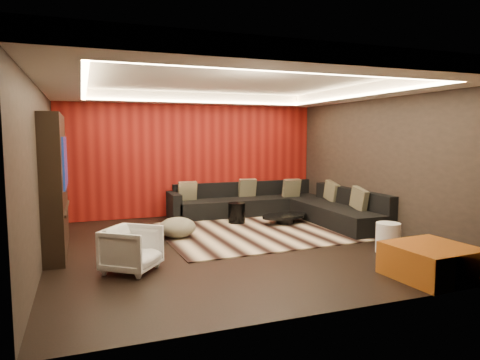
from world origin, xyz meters
name	(u,v)px	position (x,y,z in m)	size (l,w,h in m)	color
floor	(236,245)	(0.00, 0.00, -0.01)	(6.00, 6.00, 0.02)	black
ceiling	(236,78)	(0.00, 0.00, 2.81)	(6.00, 6.00, 0.02)	silver
wall_back	(192,156)	(0.00, 3.01, 1.40)	(6.00, 0.02, 2.80)	black
wall_left	(39,168)	(-3.01, 0.00, 1.40)	(0.02, 6.00, 2.80)	black
wall_right	(382,160)	(3.01, 0.00, 1.40)	(0.02, 6.00, 2.80)	black
red_feature_wall	(193,156)	(0.00, 2.97, 1.40)	(5.98, 0.05, 2.78)	#6B0C0A
soffit_back	(195,99)	(0.00, 2.70, 2.69)	(6.00, 0.60, 0.22)	silver
soffit_front	(321,58)	(0.00, -2.70, 2.69)	(6.00, 0.60, 0.22)	silver
soffit_left	(59,78)	(-2.70, 0.00, 2.69)	(0.60, 4.80, 0.22)	silver
soffit_right	(371,91)	(2.70, 0.00, 2.69)	(0.60, 4.80, 0.22)	silver
cove_back	(199,102)	(0.00, 2.36, 2.60)	(4.80, 0.08, 0.04)	#FFD899
cove_front	(305,71)	(0.00, -2.36, 2.60)	(4.80, 0.08, 0.04)	#FFD899
cove_left	(84,85)	(-2.36, 0.00, 2.60)	(0.08, 4.80, 0.04)	#FFD899
cove_right	(356,96)	(2.36, 0.00, 2.60)	(0.08, 4.80, 0.04)	#FFD899
tv_surround	(55,184)	(-2.85, 0.60, 1.10)	(0.30, 2.00, 2.20)	black
tv_screen	(65,162)	(-2.69, 0.60, 1.45)	(0.04, 1.30, 0.80)	black
tv_shelf	(67,208)	(-2.69, 0.60, 0.70)	(0.04, 1.60, 0.04)	black
rug	(265,230)	(0.91, 0.81, 0.01)	(4.00, 3.00, 0.02)	#CAB393
coffee_table	(285,219)	(1.56, 1.27, 0.11)	(1.08, 1.08, 0.18)	black
drum_stool	(237,213)	(0.62, 1.66, 0.23)	(0.36, 0.36, 0.43)	black
striped_pouf	(177,227)	(-0.84, 0.81, 0.20)	(0.66, 0.66, 0.37)	beige
white_side_table	(388,238)	(2.13, -1.30, 0.24)	(0.38, 0.38, 0.48)	silver
orange_ottoman	(431,262)	(1.84, -2.50, 0.22)	(0.98, 0.98, 0.44)	#8C4312
armchair	(132,249)	(-1.83, -0.85, 0.31)	(0.66, 0.68, 0.62)	silver
sectional_sofa	(280,207)	(1.73, 1.86, 0.26)	(3.65, 3.50, 0.75)	black
throw_pillows	(281,191)	(1.76, 1.88, 0.62)	(3.28, 2.83, 0.50)	tan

